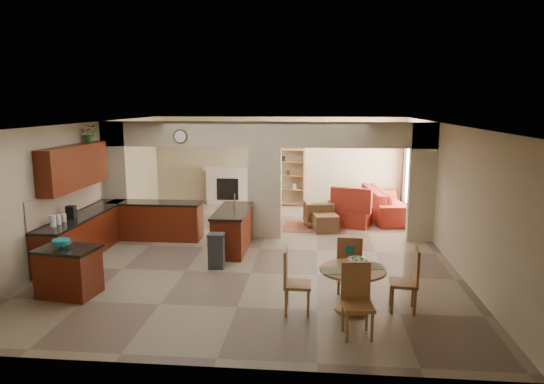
# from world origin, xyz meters

# --- Properties ---
(floor) EXTENTS (10.00, 10.00, 0.00)m
(floor) POSITION_xyz_m (0.00, 0.00, 0.00)
(floor) COLOR #7C6F56
(floor) RESTS_ON ground
(ceiling) EXTENTS (10.00, 10.00, 0.00)m
(ceiling) POSITION_xyz_m (0.00, 0.00, 2.80)
(ceiling) COLOR white
(ceiling) RESTS_ON wall_back
(wall_back) EXTENTS (8.00, 0.00, 8.00)m
(wall_back) POSITION_xyz_m (0.00, 5.00, 1.40)
(wall_back) COLOR tan
(wall_back) RESTS_ON floor
(wall_front) EXTENTS (8.00, 0.00, 8.00)m
(wall_front) POSITION_xyz_m (0.00, -5.00, 1.40)
(wall_front) COLOR tan
(wall_front) RESTS_ON floor
(wall_left) EXTENTS (0.00, 10.00, 10.00)m
(wall_left) POSITION_xyz_m (-4.00, 0.00, 1.40)
(wall_left) COLOR tan
(wall_left) RESTS_ON floor
(wall_right) EXTENTS (0.00, 10.00, 10.00)m
(wall_right) POSITION_xyz_m (4.00, 0.00, 1.40)
(wall_right) COLOR tan
(wall_right) RESTS_ON floor
(partition_left_pier) EXTENTS (0.60, 0.25, 2.80)m
(partition_left_pier) POSITION_xyz_m (-3.70, 1.00, 1.40)
(partition_left_pier) COLOR tan
(partition_left_pier) RESTS_ON floor
(partition_center_pier) EXTENTS (0.80, 0.25, 2.20)m
(partition_center_pier) POSITION_xyz_m (0.00, 1.00, 1.10)
(partition_center_pier) COLOR tan
(partition_center_pier) RESTS_ON floor
(partition_right_pier) EXTENTS (0.60, 0.25, 2.80)m
(partition_right_pier) POSITION_xyz_m (3.70, 1.00, 1.40)
(partition_right_pier) COLOR tan
(partition_right_pier) RESTS_ON floor
(partition_header) EXTENTS (8.00, 0.25, 0.60)m
(partition_header) POSITION_xyz_m (0.00, 1.00, 2.50)
(partition_header) COLOR tan
(partition_header) RESTS_ON partition_center_pier
(kitchen_counter) EXTENTS (2.52, 3.29, 1.48)m
(kitchen_counter) POSITION_xyz_m (-3.26, -0.25, 0.46)
(kitchen_counter) COLOR #3D1407
(kitchen_counter) RESTS_ON floor
(upper_cabinets) EXTENTS (0.35, 2.40, 0.90)m
(upper_cabinets) POSITION_xyz_m (-3.82, -0.80, 1.92)
(upper_cabinets) COLOR #3D1407
(upper_cabinets) RESTS_ON wall_left
(peninsula) EXTENTS (0.70, 1.85, 0.91)m
(peninsula) POSITION_xyz_m (-0.60, -0.11, 0.46)
(peninsula) COLOR #3D1407
(peninsula) RESTS_ON floor
(wall_clock) EXTENTS (0.34, 0.03, 0.34)m
(wall_clock) POSITION_xyz_m (-2.00, 0.85, 2.45)
(wall_clock) COLOR #482F18
(wall_clock) RESTS_ON partition_header
(rug) EXTENTS (1.60, 1.30, 0.01)m
(rug) POSITION_xyz_m (1.20, 2.10, 0.01)
(rug) COLOR brown
(rug) RESTS_ON floor
(fireplace) EXTENTS (1.60, 0.35, 1.20)m
(fireplace) POSITION_xyz_m (-1.60, 4.83, 0.61)
(fireplace) COLOR beige
(fireplace) RESTS_ON floor
(shelving_unit) EXTENTS (1.00, 0.32, 1.80)m
(shelving_unit) POSITION_xyz_m (0.35, 4.82, 0.90)
(shelving_unit) COLOR olive
(shelving_unit) RESTS_ON floor
(window_a) EXTENTS (0.02, 0.90, 1.90)m
(window_a) POSITION_xyz_m (3.97, 2.30, 1.20)
(window_a) COLOR white
(window_a) RESTS_ON wall_right
(window_b) EXTENTS (0.02, 0.90, 1.90)m
(window_b) POSITION_xyz_m (3.97, 4.00, 1.20)
(window_b) COLOR white
(window_b) RESTS_ON wall_right
(glazed_door) EXTENTS (0.02, 0.70, 2.10)m
(glazed_door) POSITION_xyz_m (3.97, 3.15, 1.05)
(glazed_door) COLOR white
(glazed_door) RESTS_ON wall_right
(drape_a_left) EXTENTS (0.10, 0.28, 2.30)m
(drape_a_left) POSITION_xyz_m (3.93, 1.70, 1.20)
(drape_a_left) COLOR #381B16
(drape_a_left) RESTS_ON wall_right
(drape_a_right) EXTENTS (0.10, 0.28, 2.30)m
(drape_a_right) POSITION_xyz_m (3.93, 2.90, 1.20)
(drape_a_right) COLOR #381B16
(drape_a_right) RESTS_ON wall_right
(drape_b_left) EXTENTS (0.10, 0.28, 2.30)m
(drape_b_left) POSITION_xyz_m (3.93, 3.40, 1.20)
(drape_b_left) COLOR #381B16
(drape_b_left) RESTS_ON wall_right
(drape_b_right) EXTENTS (0.10, 0.28, 2.30)m
(drape_b_right) POSITION_xyz_m (3.93, 4.60, 1.20)
(drape_b_right) COLOR #381B16
(drape_b_right) RESTS_ON wall_right
(ceiling_fan) EXTENTS (1.00, 1.00, 0.10)m
(ceiling_fan) POSITION_xyz_m (1.50, 3.00, 2.56)
(ceiling_fan) COLOR white
(ceiling_fan) RESTS_ON ceiling
(kitchen_island) EXTENTS (1.05, 0.81, 0.84)m
(kitchen_island) POSITION_xyz_m (-2.93, -2.96, 0.42)
(kitchen_island) COLOR #3D1407
(kitchen_island) RESTS_ON floor
(teal_bowl) EXTENTS (0.29, 0.29, 0.14)m
(teal_bowl) POSITION_xyz_m (-3.03, -2.94, 0.91)
(teal_bowl) COLOR teal
(teal_bowl) RESTS_ON kitchen_island
(trash_can) EXTENTS (0.32, 0.27, 0.65)m
(trash_can) POSITION_xyz_m (-0.71, -1.37, 0.32)
(trash_can) COLOR #2B2A2D
(trash_can) RESTS_ON floor
(dining_table) EXTENTS (1.03, 1.03, 0.70)m
(dining_table) POSITION_xyz_m (1.82, -3.17, 0.48)
(dining_table) COLOR olive
(dining_table) RESTS_ON floor
(fruit_bowl) EXTENTS (0.30, 0.30, 0.16)m
(fruit_bowl) POSITION_xyz_m (1.89, -3.11, 0.78)
(fruit_bowl) COLOR #6CC129
(fruit_bowl) RESTS_ON dining_table
(sofa) EXTENTS (2.95, 1.42, 0.83)m
(sofa) POSITION_xyz_m (3.30, 3.40, 0.42)
(sofa) COLOR maroon
(sofa) RESTS_ON floor
(chaise) EXTENTS (1.30, 1.18, 0.43)m
(chaise) POSITION_xyz_m (2.15, 2.36, 0.21)
(chaise) COLOR maroon
(chaise) RESTS_ON floor
(armchair) EXTENTS (0.84, 0.86, 0.68)m
(armchair) POSITION_xyz_m (1.31, 2.22, 0.34)
(armchair) COLOR maroon
(armchair) RESTS_ON floor
(ottoman) EXTENTS (0.70, 0.70, 0.43)m
(ottoman) POSITION_xyz_m (1.49, 1.67, 0.22)
(ottoman) COLOR maroon
(ottoman) RESTS_ON floor
(plant) EXTENTS (0.42, 0.39, 0.39)m
(plant) POSITION_xyz_m (-3.82, -0.01, 2.56)
(plant) COLOR #175416
(plant) RESTS_ON upper_cabinets
(chair_north) EXTENTS (0.45, 0.45, 1.02)m
(chair_north) POSITION_xyz_m (1.82, -2.45, 0.55)
(chair_north) COLOR olive
(chair_north) RESTS_ON floor
(chair_east) EXTENTS (0.45, 0.45, 1.02)m
(chair_east) POSITION_xyz_m (2.71, -3.08, 0.55)
(chair_east) COLOR olive
(chair_east) RESTS_ON floor
(chair_south) EXTENTS (0.47, 0.47, 1.02)m
(chair_south) POSITION_xyz_m (1.83, -3.93, 0.55)
(chair_south) COLOR olive
(chair_south) RESTS_ON floor
(chair_west) EXTENTS (0.43, 0.42, 1.02)m
(chair_west) POSITION_xyz_m (0.89, -3.29, 0.55)
(chair_west) COLOR olive
(chair_west) RESTS_ON floor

